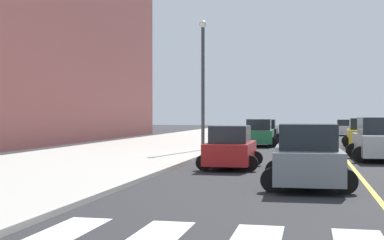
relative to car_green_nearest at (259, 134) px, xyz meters
name	(u,v)px	position (x,y,z in m)	size (l,w,h in m)	color
sidewalk_kerb_west	(92,159)	(-6.95, -13.41, -0.82)	(10.00, 120.00, 0.15)	#B2ADA3
lane_divider_paint	(332,142)	(5.25, 6.59, -0.89)	(0.16, 80.00, 0.01)	yellow
car_green_nearest	(259,134)	(0.00, 0.00, 0.00)	(2.76, 4.34, 1.91)	#236B42
car_white_second	(344,128)	(7.10, 21.93, -0.10)	(2.50, 3.89, 1.70)	silver
car_black_third	(266,131)	(-0.04, 6.20, -0.03)	(2.64, 4.17, 1.84)	black
car_silver_fourth	(380,140)	(6.80, -10.66, 0.08)	(3.02, 4.75, 2.09)	#B7B7BC
car_red_fifth	(231,148)	(0.27, -15.99, -0.07)	(2.50, 3.99, 1.77)	red
car_yellow_sixth	(363,134)	(7.04, 0.46, 0.03)	(2.86, 4.50, 1.98)	gold
car_gray_seventh	(307,158)	(3.41, -21.31, 0.02)	(2.80, 4.41, 1.95)	slate
street_lamp	(203,74)	(-2.68, -6.95, 3.75)	(0.44, 0.44, 7.64)	#38383D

